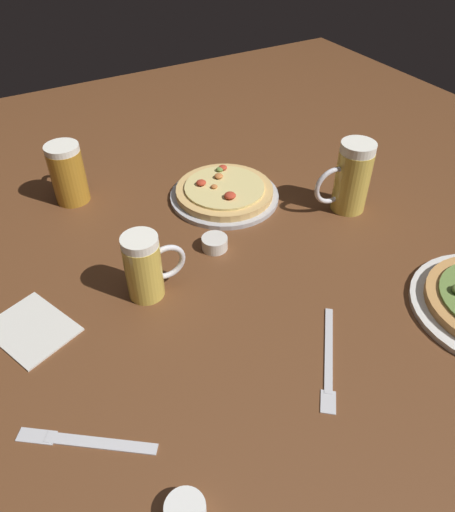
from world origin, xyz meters
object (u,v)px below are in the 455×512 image
object	(u,v)px
pizza_plate_far	(224,192)
ramekin_sauce	(185,511)
beer_mug_dark	(146,267)
napkin_folded	(31,328)
fork_left	(329,359)
knife_right	(85,441)
beer_mug_amber	(351,178)
ramekin_butter	(213,244)
beer_mug_pale	(68,173)

from	to	relation	value
pizza_plate_far	ramekin_sauce	distance (m)	0.79
beer_mug_dark	ramekin_sauce	size ratio (longest dim) A/B	2.51
napkin_folded	fork_left	distance (m)	0.56
ramekin_sauce	knife_right	distance (m)	0.19
beer_mug_amber	napkin_folded	xyz separation A→B (m)	(-0.78, -0.02, -0.08)
ramekin_butter	fork_left	bearing A→B (deg)	-85.12
pizza_plate_far	knife_right	world-z (taller)	pizza_plate_far
beer_mug_dark	napkin_folded	xyz separation A→B (m)	(-0.23, 0.02, -0.07)
pizza_plate_far	beer_mug_dark	bearing A→B (deg)	-143.30
beer_mug_amber	knife_right	distance (m)	0.82
beer_mug_dark	fork_left	xyz separation A→B (m)	(0.21, -0.32, -0.07)
fork_left	knife_right	xyz separation A→B (m)	(-0.43, 0.06, 0.00)
beer_mug_pale	ramekin_butter	size ratio (longest dim) A/B	2.60
knife_right	beer_mug_amber	bearing A→B (deg)	20.97
pizza_plate_far	beer_mug_amber	world-z (taller)	beer_mug_amber
ramekin_butter	fork_left	world-z (taller)	ramekin_butter
pizza_plate_far	beer_mug_pale	size ratio (longest dim) A/B	1.82
ramekin_sauce	knife_right	size ratio (longest dim) A/B	0.30
pizza_plate_far	beer_mug_amber	size ratio (longest dim) A/B	1.57
ramekin_sauce	napkin_folded	bearing A→B (deg)	103.76
ramekin_sauce	fork_left	bearing A→B (deg)	18.20
fork_left	napkin_folded	bearing A→B (deg)	143.14
beer_mug_dark	beer_mug_pale	bearing A→B (deg)	95.10
ramekin_butter	napkin_folded	distance (m)	0.42
beer_mug_dark	knife_right	size ratio (longest dim) A/B	0.76
knife_right	beer_mug_pale	bearing A→B (deg)	75.52
napkin_folded	knife_right	size ratio (longest dim) A/B	0.83
ramekin_butter	beer_mug_pale	bearing A→B (deg)	121.28
beer_mug_amber	beer_mug_pale	bearing A→B (deg)	146.90
ramekin_butter	ramekin_sauce	bearing A→B (deg)	-122.05
pizza_plate_far	fork_left	distance (m)	0.55
ramekin_sauce	fork_left	xyz separation A→B (m)	(0.34, 0.11, -0.01)
beer_mug_pale	ramekin_sauce	bearing A→B (deg)	-95.83
beer_mug_amber	ramekin_butter	distance (m)	0.38
ramekin_sauce	napkin_folded	distance (m)	0.46
beer_mug_dark	ramekin_butter	xyz separation A→B (m)	(0.18, 0.06, -0.06)
beer_mug_amber	fork_left	distance (m)	0.50
beer_mug_dark	beer_mug_pale	size ratio (longest dim) A/B	0.94
beer_mug_pale	napkin_folded	size ratio (longest dim) A/B	0.97
beer_mug_amber	beer_mug_pale	size ratio (longest dim) A/B	1.16
pizza_plate_far	knife_right	size ratio (longest dim) A/B	1.47
beer_mug_pale	knife_right	world-z (taller)	beer_mug_pale
napkin_folded	fork_left	world-z (taller)	napkin_folded
beer_mug_dark	ramekin_sauce	xyz separation A→B (m)	(-0.12, -0.43, -0.06)
beer_mug_pale	knife_right	size ratio (longest dim) A/B	0.81
pizza_plate_far	ramekin_sauce	size ratio (longest dim) A/B	4.88
fork_left	knife_right	size ratio (longest dim) A/B	1.01
beer_mug_dark	beer_mug_pale	distance (m)	0.42
beer_mug_pale	ramekin_butter	xyz separation A→B (m)	(0.22, -0.36, -0.06)
beer_mug_pale	napkin_folded	world-z (taller)	beer_mug_pale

